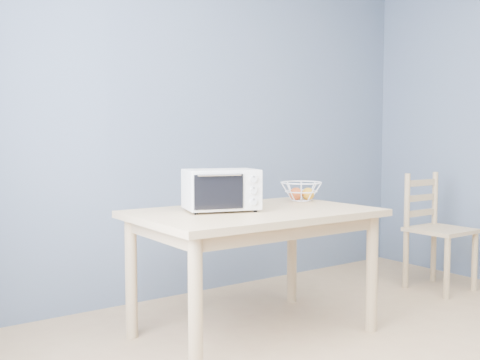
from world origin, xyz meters
TOP-DOWN VIEW (x-y plane):
  - dining_table at (-0.32, 1.26)m, footprint 1.40×0.90m
  - toaster_oven at (-0.52, 1.33)m, footprint 0.48×0.39m
  - fruit_basket at (0.23, 1.46)m, footprint 0.30×0.30m
  - dining_chair at (1.45, 1.25)m, footprint 0.43×0.43m

SIDE VIEW (x-z plane):
  - dining_chair at x=1.45m, z-range -0.01..0.90m
  - dining_table at x=-0.32m, z-range 0.27..1.02m
  - fruit_basket at x=0.23m, z-range 0.75..0.88m
  - toaster_oven at x=-0.52m, z-range 0.76..1.00m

